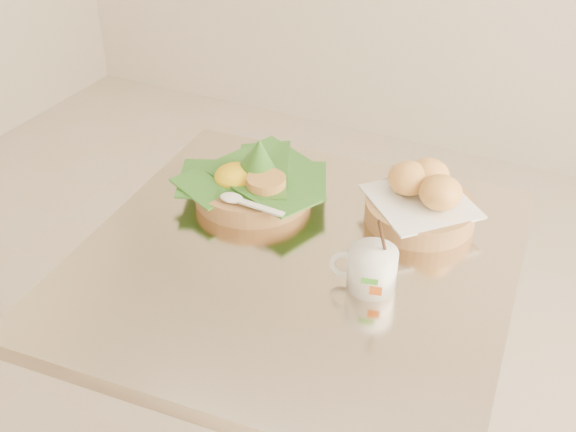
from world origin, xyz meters
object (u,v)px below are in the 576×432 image
at_px(bread_basket, 422,200).
at_px(rice_basket, 253,180).
at_px(cafe_table, 295,353).
at_px(coffee_mug, 371,268).

bearing_deg(bread_basket, rice_basket, -167.24).
xyz_separation_m(cafe_table, rice_basket, (-0.15, 0.13, 0.26)).
height_order(cafe_table, bread_basket, bread_basket).
bearing_deg(cafe_table, coffee_mug, -7.80).
relative_size(rice_basket, coffee_mug, 2.03).
bearing_deg(cafe_table, bread_basket, 52.49).
relative_size(rice_basket, bread_basket, 1.16).
bearing_deg(coffee_mug, rice_basket, 152.90).
bearing_deg(bread_basket, coffee_mug, -93.62).
height_order(rice_basket, bread_basket, rice_basket).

